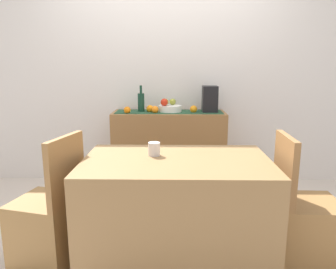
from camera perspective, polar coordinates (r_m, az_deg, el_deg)
name	(u,v)px	position (r m, az deg, el deg)	size (l,w,h in m)	color
ground_plane	(163,226)	(2.92, -0.88, -15.63)	(6.40, 6.40, 0.02)	beige
room_wall_rear	(166,64)	(3.76, -0.34, 12.19)	(6.40, 0.06, 2.70)	silver
sideboard_console	(169,150)	(3.62, 0.18, -2.68)	(1.21, 0.42, 0.84)	olive
table_runner	(169,112)	(3.53, 0.18, 3.99)	(1.14, 0.32, 0.01)	#234930
fruit_bowl	(170,108)	(3.53, 0.38, 4.56)	(0.25, 0.25, 0.07)	white
apple_right	(164,102)	(3.49, -0.65, 5.66)	(0.08, 0.08, 0.08)	red
apple_left	(173,102)	(3.58, 0.82, 5.74)	(0.07, 0.07, 0.07)	#99A236
apple_center	(165,102)	(3.56, -0.46, 5.70)	(0.07, 0.07, 0.07)	#98AF32
wine_bottle	(141,102)	(3.54, -4.72, 5.67)	(0.07, 0.07, 0.29)	#153827
coffee_maker	(210,99)	(3.54, 7.30, 6.14)	(0.16, 0.18, 0.28)	black
orange_loose_mid	(127,110)	(3.45, -7.13, 4.25)	(0.07, 0.07, 0.07)	orange
orange_loose_end	(194,109)	(3.49, 4.49, 4.44)	(0.08, 0.08, 0.08)	orange
orange_loose_far	(150,109)	(3.51, -3.16, 4.51)	(0.08, 0.08, 0.08)	orange
orange_loose_near_bowl	(155,110)	(3.45, -2.28, 4.37)	(0.08, 0.08, 0.08)	orange
dining_table	(176,211)	(2.28, 1.44, -13.28)	(1.23, 0.78, 0.74)	olive
coffee_cup	(154,149)	(2.23, -2.44, -2.54)	(0.08, 0.08, 0.09)	silver
chair_near_window	(49,225)	(2.48, -20.07, -14.56)	(0.49, 0.49, 0.90)	olive
chair_by_corner	(305,227)	(2.50, 22.78, -14.60)	(0.41, 0.41, 0.90)	olive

